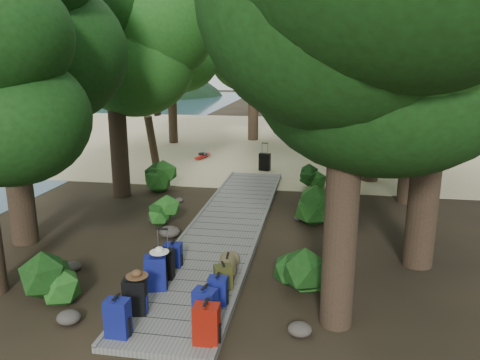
% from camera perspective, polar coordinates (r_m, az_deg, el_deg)
% --- Properties ---
extents(ground, '(120.00, 120.00, 0.00)m').
position_cam_1_polar(ground, '(12.18, -2.52, -7.46)').
color(ground, '#312618').
rests_on(ground, ground).
extents(sand_beach, '(40.00, 22.00, 0.02)m').
position_cam_1_polar(sand_beach, '(27.52, 4.57, 4.96)').
color(sand_beach, tan).
rests_on(sand_beach, ground).
extents(distant_hill, '(32.00, 16.00, 12.00)m').
position_cam_1_polar(distant_hill, '(72.85, -26.27, 9.46)').
color(distant_hill, black).
rests_on(distant_hill, ground).
extents(boardwalk, '(2.00, 12.00, 0.12)m').
position_cam_1_polar(boardwalk, '(13.07, -1.59, -5.60)').
color(boardwalk, slate).
rests_on(boardwalk, ground).
extents(backpack_left_a, '(0.39, 0.28, 0.72)m').
position_cam_1_polar(backpack_left_a, '(8.21, -14.70, -15.74)').
color(backpack_left_a, navy).
rests_on(backpack_left_a, boardwalk).
extents(backpack_left_b, '(0.45, 0.35, 0.74)m').
position_cam_1_polar(backpack_left_b, '(8.78, -12.69, -13.44)').
color(backpack_left_b, black).
rests_on(backpack_left_b, boardwalk).
extents(backpack_left_c, '(0.48, 0.41, 0.77)m').
position_cam_1_polar(backpack_left_c, '(9.53, -10.28, -10.87)').
color(backpack_left_c, navy).
rests_on(backpack_left_c, boardwalk).
extents(backpack_left_d, '(0.39, 0.29, 0.57)m').
position_cam_1_polar(backpack_left_d, '(10.53, -8.16, -8.84)').
color(backpack_left_d, navy).
rests_on(backpack_left_d, boardwalk).
extents(backpack_right_a, '(0.42, 0.30, 0.73)m').
position_cam_1_polar(backpack_right_a, '(7.82, -4.11, -16.89)').
color(backpack_right_a, maroon).
rests_on(backpack_right_a, boardwalk).
extents(backpack_right_b, '(0.43, 0.34, 0.70)m').
position_cam_1_polar(backpack_right_b, '(8.33, -4.29, -14.90)').
color(backpack_right_b, navy).
rests_on(backpack_right_b, boardwalk).
extents(backpack_right_c, '(0.35, 0.25, 0.60)m').
position_cam_1_polar(backpack_right_c, '(8.92, -2.72, -13.15)').
color(backpack_right_c, navy).
rests_on(backpack_right_c, boardwalk).
extents(backpack_right_d, '(0.42, 0.37, 0.54)m').
position_cam_1_polar(backpack_right_d, '(9.47, -2.07, -11.60)').
color(backpack_right_d, '#3F3F19').
rests_on(backpack_right_d, boardwalk).
extents(duffel_right_khaki, '(0.45, 0.62, 0.39)m').
position_cam_1_polar(duffel_right_khaki, '(10.11, -1.53, -10.29)').
color(duffel_right_khaki, brown).
rests_on(duffel_right_khaki, boardwalk).
extents(suitcase_on_boardwalk, '(0.43, 0.25, 0.65)m').
position_cam_1_polar(suitcase_on_boardwalk, '(9.98, -9.28, -10.03)').
color(suitcase_on_boardwalk, black).
rests_on(suitcase_on_boardwalk, boardwalk).
extents(lone_suitcase_on_sand, '(0.50, 0.35, 0.72)m').
position_cam_1_polar(lone_suitcase_on_sand, '(19.65, 3.03, 2.22)').
color(lone_suitcase_on_sand, black).
rests_on(lone_suitcase_on_sand, sand_beach).
extents(hat_brown, '(0.40, 0.40, 0.12)m').
position_cam_1_polar(hat_brown, '(8.55, -12.47, -11.01)').
color(hat_brown, '#51351E').
rests_on(hat_brown, backpack_left_b).
extents(hat_white, '(0.38, 0.38, 0.13)m').
position_cam_1_polar(hat_white, '(9.36, -9.83, -8.31)').
color(hat_white, silver).
rests_on(hat_white, backpack_left_c).
extents(kayak, '(1.39, 3.15, 0.31)m').
position_cam_1_polar(kayak, '(22.16, -4.56, 3.07)').
color(kayak, red).
rests_on(kayak, sand_beach).
extents(sun_lounger, '(0.98, 2.04, 0.63)m').
position_cam_1_polar(sun_lounger, '(22.11, 12.61, 3.16)').
color(sun_lounger, silver).
rests_on(sun_lounger, sand_beach).
extents(tree_right_a, '(4.84, 4.84, 8.07)m').
position_cam_1_polar(tree_right_a, '(7.62, 13.07, 10.24)').
color(tree_right_a, black).
rests_on(tree_right_a, ground).
extents(tree_right_b, '(5.26, 5.26, 9.39)m').
position_cam_1_polar(tree_right_b, '(10.67, 23.03, 14.15)').
color(tree_right_b, black).
rests_on(tree_right_b, ground).
extents(tree_right_c, '(5.87, 5.87, 10.16)m').
position_cam_1_polar(tree_right_c, '(13.23, 13.30, 16.43)').
color(tree_right_c, black).
rests_on(tree_right_c, ground).
extents(tree_right_d, '(5.68, 5.68, 10.41)m').
position_cam_1_polar(tree_right_d, '(15.76, 21.42, 15.92)').
color(tree_right_d, black).
rests_on(tree_right_d, ground).
extents(tree_right_e, '(5.11, 5.11, 9.20)m').
position_cam_1_polar(tree_right_e, '(18.21, 16.45, 14.09)').
color(tree_right_e, black).
rests_on(tree_right_e, ground).
extents(tree_right_f, '(5.27, 5.27, 9.40)m').
position_cam_1_polar(tree_right_f, '(20.45, 21.53, 13.95)').
color(tree_right_f, black).
rests_on(tree_right_f, ground).
extents(tree_left_b, '(5.06, 5.06, 9.11)m').
position_cam_1_polar(tree_left_b, '(12.53, -26.84, 13.00)').
color(tree_left_b, black).
rests_on(tree_left_b, ground).
extents(tree_left_c, '(4.89, 4.89, 8.50)m').
position_cam_1_polar(tree_left_c, '(15.99, -15.12, 12.94)').
color(tree_left_c, black).
rests_on(tree_left_c, ground).
extents(tree_back_a, '(4.93, 4.93, 8.53)m').
position_cam_1_polar(tree_back_a, '(26.89, 1.66, 13.89)').
color(tree_back_a, black).
rests_on(tree_back_a, ground).
extents(tree_back_b, '(6.08, 6.08, 10.85)m').
position_cam_1_polar(tree_back_b, '(27.04, 8.64, 16.20)').
color(tree_back_b, black).
rests_on(tree_back_b, ground).
extents(tree_back_c, '(5.19, 5.19, 9.35)m').
position_cam_1_polar(tree_back_c, '(26.81, 15.60, 14.26)').
color(tree_back_c, black).
rests_on(tree_back_c, ground).
extents(tree_back_d, '(4.23, 4.23, 7.04)m').
position_cam_1_polar(tree_back_d, '(26.21, -8.36, 12.11)').
color(tree_back_d, black).
rests_on(tree_back_d, ground).
extents(palm_right_a, '(4.65, 4.65, 7.92)m').
position_cam_1_polar(palm_right_a, '(16.80, 13.02, 12.13)').
color(palm_right_a, '#133B10').
rests_on(palm_right_a, ground).
extents(palm_right_b, '(4.25, 4.25, 8.21)m').
position_cam_1_polar(palm_right_b, '(22.25, 18.13, 12.67)').
color(palm_right_b, '#133B10').
rests_on(palm_right_b, ground).
extents(palm_right_c, '(3.92, 3.92, 6.23)m').
position_cam_1_polar(palm_right_c, '(23.32, 9.71, 10.77)').
color(palm_right_c, '#133B10').
rests_on(palm_right_c, ground).
extents(palm_left_a, '(4.41, 4.41, 7.01)m').
position_cam_1_polar(palm_left_a, '(19.47, -11.28, 11.15)').
color(palm_left_a, '#133B10').
rests_on(palm_left_a, ground).
extents(rock_left_a, '(0.43, 0.39, 0.24)m').
position_cam_1_polar(rock_left_a, '(9.15, -20.15, -15.45)').
color(rock_left_a, '#4C473F').
rests_on(rock_left_a, ground).
extents(rock_left_b, '(0.36, 0.33, 0.20)m').
position_cam_1_polar(rock_left_b, '(11.18, -19.60, -9.86)').
color(rock_left_b, '#4C473F').
rests_on(rock_left_b, ground).
extents(rock_left_c, '(0.55, 0.50, 0.30)m').
position_cam_1_polar(rock_left_c, '(12.51, -8.56, -6.27)').
color(rock_left_c, '#4C473F').
rests_on(rock_left_c, ground).
extents(rock_left_d, '(0.26, 0.24, 0.15)m').
position_cam_1_polar(rock_left_d, '(15.50, -7.39, -2.42)').
color(rock_left_d, '#4C473F').
rests_on(rock_left_d, ground).
extents(rock_right_a, '(0.42, 0.37, 0.23)m').
position_cam_1_polar(rock_right_a, '(8.38, 7.30, -17.60)').
color(rock_right_a, '#4C473F').
rests_on(rock_right_a, ground).
extents(rock_right_b, '(0.47, 0.43, 0.26)m').
position_cam_1_polar(rock_right_b, '(10.57, 7.25, -10.35)').
color(rock_right_b, '#4C473F').
rests_on(rock_right_b, ground).
extents(rock_right_c, '(0.28, 0.25, 0.15)m').
position_cam_1_polar(rock_right_c, '(13.74, 7.12, -4.62)').
color(rock_right_c, '#4C473F').
rests_on(rock_right_c, ground).
extents(rock_right_d, '(0.64, 0.58, 0.35)m').
position_cam_1_polar(rock_right_d, '(15.24, 11.44, -2.48)').
color(rock_right_d, '#4C473F').
rests_on(rock_right_d, ground).
extents(shrub_left_a, '(0.96, 0.96, 0.86)m').
position_cam_1_polar(shrub_left_a, '(9.90, -21.48, -11.18)').
color(shrub_left_a, '#1D5018').
rests_on(shrub_left_a, ground).
extents(shrub_left_b, '(0.84, 0.84, 0.76)m').
position_cam_1_polar(shrub_left_b, '(13.39, -9.70, -3.87)').
color(shrub_left_b, '#1D5018').
rests_on(shrub_left_b, ground).
extents(shrub_left_c, '(1.14, 1.14, 1.03)m').
position_cam_1_polar(shrub_left_c, '(16.91, -9.46, 0.49)').
color(shrub_left_c, '#1D5018').
rests_on(shrub_left_c, ground).
extents(shrub_right_a, '(0.98, 0.98, 0.88)m').
position_cam_1_polar(shrub_right_a, '(9.42, 6.98, -11.49)').
color(shrub_right_a, '#1D5018').
rests_on(shrub_right_a, ground).
extents(shrub_right_b, '(1.12, 1.12, 1.00)m').
position_cam_1_polar(shrub_right_b, '(13.47, 8.78, -3.17)').
color(shrub_right_b, '#1D5018').
rests_on(shrub_right_b, ground).
extents(shrub_right_c, '(0.87, 0.87, 0.78)m').
position_cam_1_polar(shrub_right_c, '(17.13, 8.73, 0.28)').
color(shrub_right_c, '#1D5018').
rests_on(shrub_right_c, ground).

